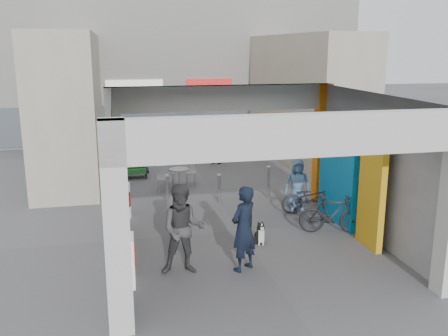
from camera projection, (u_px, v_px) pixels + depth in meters
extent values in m
plane|color=#4E4E53|center=(240.00, 231.00, 12.64)|extent=(90.00, 90.00, 0.00)
cube|color=#B4B4AF|center=(117.00, 230.00, 7.80)|extent=(0.40, 0.40, 3.50)
cube|color=#B4B4AF|center=(115.00, 152.00, 13.49)|extent=(0.40, 0.40, 3.50)
cube|color=orange|center=(322.00, 143.00, 14.74)|extent=(0.40, 0.40, 3.50)
plane|color=beige|center=(115.00, 181.00, 10.65)|extent=(0.00, 6.40, 6.40)
plane|color=#9A9A9F|center=(372.00, 167.00, 11.89)|extent=(0.00, 6.40, 6.40)
cube|color=#0B79B9|center=(338.00, 170.00, 13.05)|extent=(0.15, 2.00, 2.80)
cube|color=gold|center=(372.00, 188.00, 11.35)|extent=(0.15, 1.00, 2.80)
plane|color=silver|center=(252.00, 96.00, 10.85)|extent=(6.40, 6.40, 0.00)
cube|color=#B4B4AF|center=(222.00, 98.00, 13.83)|extent=(6.40, 0.30, 0.70)
cube|color=#B4B4AF|center=(302.00, 135.00, 8.04)|extent=(6.40, 0.30, 0.70)
cube|color=white|center=(221.00, 99.00, 14.00)|extent=(4.20, 0.05, 0.55)
cube|color=silver|center=(172.00, 57.00, 24.97)|extent=(18.00, 4.00, 8.00)
cube|color=#515966|center=(179.00, 123.00, 23.74)|extent=(16.20, 0.06, 1.80)
cube|color=white|center=(134.00, 85.00, 22.90)|extent=(2.60, 0.06, 0.50)
cube|color=red|center=(209.00, 84.00, 23.63)|extent=(2.20, 0.06, 0.50)
cube|color=#AAA38D|center=(71.00, 104.00, 18.22)|extent=(2.00, 9.00, 5.00)
cube|color=#AAA38D|center=(303.00, 98.00, 20.09)|extent=(2.00, 9.00, 5.00)
cylinder|color=#97999F|center=(167.00, 191.00, 14.37)|extent=(0.09, 0.09, 0.95)
cylinder|color=#97999F|center=(219.00, 189.00, 14.79)|extent=(0.09, 0.09, 0.86)
cylinder|color=#97999F|center=(268.00, 182.00, 15.29)|extent=(0.09, 0.09, 0.98)
cube|color=white|center=(132.00, 260.00, 9.69)|extent=(0.10, 0.55, 1.00)
cube|color=red|center=(134.00, 258.00, 9.68)|extent=(0.06, 0.39, 0.40)
cube|color=white|center=(127.00, 203.00, 13.25)|extent=(0.21, 0.55, 1.00)
cube|color=red|center=(128.00, 201.00, 13.25)|extent=(0.13, 0.38, 0.40)
cylinder|color=#A1A1A6|center=(179.00, 179.00, 16.25)|extent=(0.06, 0.06, 0.66)
cylinder|color=#A1A1A6|center=(179.00, 189.00, 16.33)|extent=(0.40, 0.40, 0.02)
cylinder|color=#A1A1A6|center=(179.00, 169.00, 16.17)|extent=(0.64, 0.64, 0.05)
cube|color=#A1A1A6|center=(163.00, 185.00, 15.99)|extent=(0.35, 0.35, 0.41)
cube|color=#A1A1A6|center=(162.00, 172.00, 16.05)|extent=(0.35, 0.05, 0.41)
cube|color=#A1A1A6|center=(191.00, 179.00, 16.81)|extent=(0.35, 0.35, 0.41)
cube|color=#A1A1A6|center=(190.00, 166.00, 16.87)|extent=(0.35, 0.05, 0.41)
cube|color=#A1A1A6|center=(169.00, 179.00, 16.74)|extent=(0.35, 0.35, 0.41)
cube|color=#A1A1A6|center=(168.00, 166.00, 16.80)|extent=(0.35, 0.05, 0.41)
cube|color=black|center=(132.00, 174.00, 17.67)|extent=(1.17, 0.59, 0.29)
cube|color=#1B6026|center=(132.00, 171.00, 17.50)|extent=(0.98, 0.34, 0.18)
cube|color=#1B6026|center=(132.00, 164.00, 17.59)|extent=(0.98, 0.34, 0.18)
cube|color=#1B6026|center=(131.00, 158.00, 17.68)|extent=(0.98, 0.34, 0.18)
cube|color=#1B6026|center=(205.00, 157.00, 20.41)|extent=(0.54, 0.48, 0.28)
cube|color=navy|center=(205.00, 150.00, 20.34)|extent=(0.54, 0.48, 0.28)
cube|color=black|center=(259.00, 238.00, 11.85)|extent=(0.21, 0.28, 0.21)
cube|color=black|center=(260.00, 234.00, 11.70)|extent=(0.17, 0.14, 0.32)
cube|color=silver|center=(261.00, 236.00, 11.64)|extent=(0.13, 0.03, 0.30)
cylinder|color=silver|center=(259.00, 241.00, 11.67)|extent=(0.04, 0.04, 0.25)
cylinder|color=silver|center=(263.00, 240.00, 11.69)|extent=(0.04, 0.04, 0.25)
sphere|color=black|center=(261.00, 226.00, 11.64)|extent=(0.17, 0.17, 0.17)
cube|color=silver|center=(262.00, 228.00, 11.56)|extent=(0.07, 0.11, 0.05)
cone|color=black|center=(259.00, 223.00, 11.65)|extent=(0.06, 0.06, 0.07)
cone|color=black|center=(262.00, 222.00, 11.66)|extent=(0.06, 0.06, 0.07)
imported|color=black|center=(244.00, 229.00, 10.23)|extent=(0.79, 0.73, 1.81)
imported|color=#3B3B3E|center=(183.00, 229.00, 10.08)|extent=(1.00, 0.82, 1.89)
imported|color=#51749D|center=(297.00, 184.00, 14.15)|extent=(0.78, 0.57, 1.46)
imported|color=black|center=(216.00, 141.00, 19.63)|extent=(1.15, 0.75, 1.81)
imported|color=black|center=(313.00, 198.00, 13.82)|extent=(1.80, 0.87, 0.91)
imported|color=black|center=(332.00, 214.00, 12.38)|extent=(1.71, 0.90, 0.99)
imported|color=silver|center=(234.00, 129.00, 23.94)|extent=(4.06, 2.11, 1.32)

